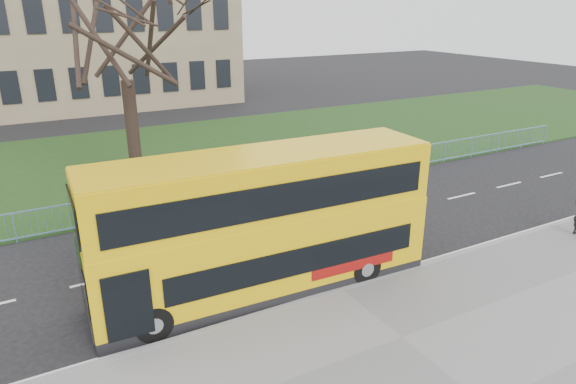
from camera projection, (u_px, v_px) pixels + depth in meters
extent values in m
plane|color=black|center=(313.00, 269.00, 15.95)|extent=(120.00, 120.00, 0.00)
cube|color=gray|center=(342.00, 290.00, 14.65)|extent=(80.00, 0.20, 0.14)
cube|color=#1A3513|center=(176.00, 156.00, 27.71)|extent=(80.00, 15.40, 0.08)
cube|color=#846E54|center=(27.00, 15.00, 40.10)|extent=(30.00, 15.00, 14.00)
cube|color=yellow|center=(264.00, 250.00, 14.48)|extent=(9.64, 2.63, 1.78)
cube|color=yellow|center=(264.00, 216.00, 14.13)|extent=(9.64, 2.63, 0.31)
cube|color=yellow|center=(263.00, 184.00, 13.80)|extent=(9.59, 2.58, 1.59)
cube|color=black|center=(300.00, 261.00, 13.73)|extent=(7.37, 0.31, 0.77)
cube|color=black|center=(281.00, 200.00, 12.88)|extent=(8.79, 0.36, 0.87)
cylinder|color=black|center=(154.00, 324.00, 12.44)|extent=(0.96, 0.29, 0.95)
cylinder|color=black|center=(365.00, 268.00, 15.05)|extent=(0.96, 0.29, 0.95)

